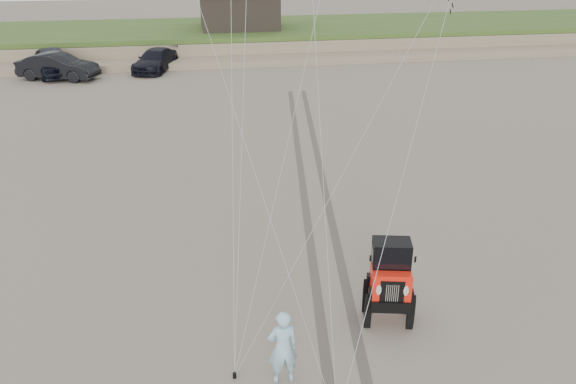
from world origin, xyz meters
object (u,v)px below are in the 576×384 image
object	(u,v)px
truck_a	(53,62)
man	(283,347)
jeep	(389,292)
cabin	(239,8)
truck_b	(58,66)
truck_c	(155,60)

from	to	relation	value
truck_a	man	world-z (taller)	truck_a
truck_a	man	bearing A→B (deg)	-90.21
jeep	cabin	bearing A→B (deg)	103.06
truck_b	truck_c	distance (m)	6.28
truck_a	man	xyz separation A→B (m)	(10.46, -30.51, -0.03)
jeep	man	distance (m)	3.19
truck_c	jeep	bearing A→B (deg)	-58.45
truck_a	truck_b	bearing A→B (deg)	-87.44
truck_a	man	size ratio (longest dim) A/B	3.04
cabin	truck_b	xyz separation A→B (m)	(-12.52, -8.56, -2.40)
truck_b	jeep	xyz separation A→B (m)	(12.72, -27.62, 0.01)
truck_c	cabin	bearing A→B (deg)	65.84
cabin	jeep	size ratio (longest dim) A/B	1.41
truck_a	cabin	bearing A→B (deg)	9.82
truck_b	man	xyz separation A→B (m)	(9.93, -29.17, 0.03)
truck_c	man	distance (m)	31.02
cabin	truck_b	size ratio (longest dim) A/B	1.26
cabin	truck_c	size ratio (longest dim) A/B	1.30
truck_a	jeep	world-z (taller)	truck_a
cabin	truck_c	distance (m)	9.81
truck_a	jeep	size ratio (longest dim) A/B	1.16
truck_a	jeep	bearing A→B (deg)	-84.54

